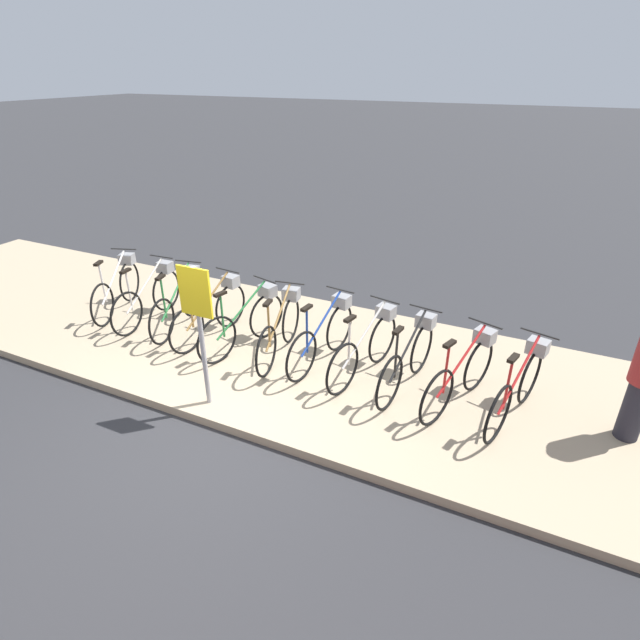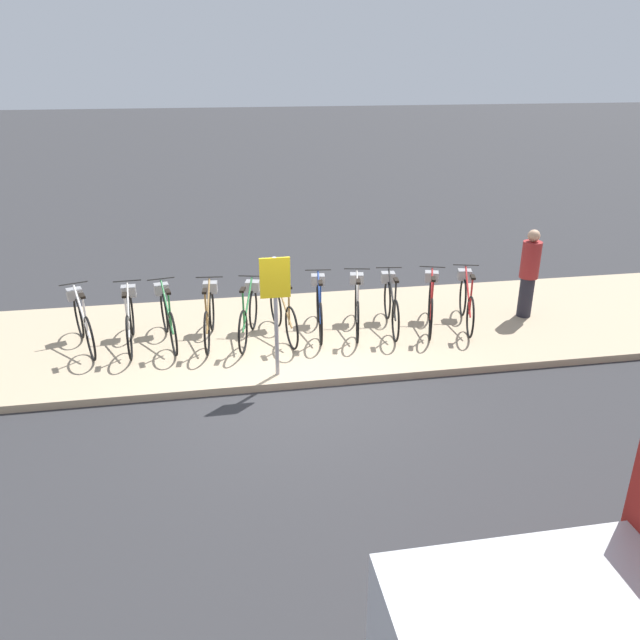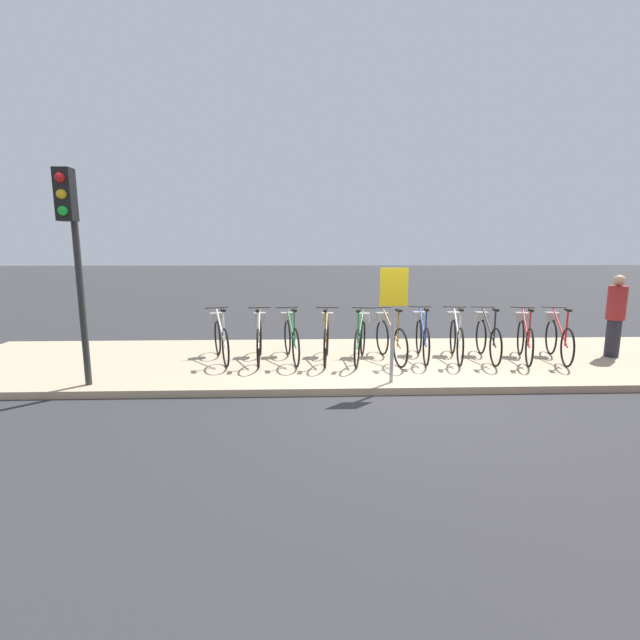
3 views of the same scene
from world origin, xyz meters
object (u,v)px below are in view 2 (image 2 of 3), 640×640
Objects in this scene: parked_bicycle_7 at (357,304)px; parked_bicycle_9 at (431,302)px; parked_bicycle_0 at (82,320)px; parked_bicycle_4 at (249,313)px; parked_bicycle_3 at (209,314)px; parked_bicycle_1 at (130,318)px; parked_bicycle_10 at (466,300)px; parked_bicycle_6 at (319,306)px; parked_bicycle_8 at (391,303)px; parked_bicycle_5 at (282,310)px; pedestrian at (529,272)px; sign_post at (275,297)px; parked_bicycle_2 at (167,316)px.

parked_bicycle_9 is at bearing -4.81° from parked_bicycle_7.
parked_bicycle_0 is 0.97× the size of parked_bicycle_4.
parked_bicycle_3 is 2.56m from parked_bicycle_7.
parked_bicycle_1 and parked_bicycle_3 have the same top height.
parked_bicycle_10 is (5.85, -0.14, 0.00)m from parked_bicycle_1.
parked_bicycle_9 is at bearing -1.68° from parked_bicycle_0.
parked_bicycle_3 is 1.00× the size of parked_bicycle_6.
parked_bicycle_8 is at bearing 176.39° from parked_bicycle_10.
parked_bicycle_4 is 3.22m from parked_bicycle_9.
parked_bicycle_3 is 1.03× the size of parked_bicycle_10.
parked_bicycle_7 is at bearing 1.61° from parked_bicycle_5.
pedestrian is (4.54, 0.08, 0.41)m from parked_bicycle_5.
parked_bicycle_8 is at bearing -2.97° from parked_bicycle_7.
parked_bicycle_4 is (2.73, -0.14, 0.00)m from parked_bicycle_0.
parked_bicycle_9 is 0.66m from parked_bicycle_10.
parked_bicycle_6 is 1.99m from parked_bicycle_9.
parked_bicycle_3 is 1.04× the size of parked_bicycle_9.
parked_bicycle_6 is (0.67, 0.09, 0.00)m from parked_bicycle_5.
parked_bicycle_9 is at bearing 25.90° from sign_post.
parked_bicycle_1 is 1.02× the size of parked_bicycle_7.
parked_bicycle_7 is (1.90, 0.08, 0.00)m from parked_bicycle_4.
parked_bicycle_8 is at bearing 173.63° from parked_bicycle_9.
parked_bicycle_3 is at bearing 179.12° from parked_bicycle_5.
parked_bicycle_9 is at bearing -1.37° from parked_bicycle_3.
parked_bicycle_3 is at bearing -4.91° from parked_bicycle_2.
parked_bicycle_4 is at bearing -4.99° from parked_bicycle_2.
sign_post reaches higher than parked_bicycle_0.
parked_bicycle_0 is 5.95m from parked_bicycle_9.
parked_bicycle_1 is 1.31m from parked_bicycle_3.
parked_bicycle_0 is 0.76m from parked_bicycle_1.
parked_bicycle_1 is at bearing 178.55° from parked_bicycle_9.
parked_bicycle_0 and parked_bicycle_1 have the same top height.
parked_bicycle_6 is at bearing 59.78° from sign_post.
parked_bicycle_8 is at bearing 0.17° from parked_bicycle_5.
pedestrian is (1.90, 0.15, 0.41)m from parked_bicycle_9.
pedestrian is at bearing -0.18° from parked_bicycle_6.
parked_bicycle_6 is 3.90m from pedestrian.
parked_bicycle_10 is (1.37, -0.09, 0.00)m from parked_bicycle_8.
parked_bicycle_6 is at bearing 176.30° from parked_bicycle_8.
parked_bicycle_0 and parked_bicycle_3 have the same top height.
parked_bicycle_4 is at bearing -174.08° from parked_bicycle_6.
parked_bicycle_3 is at bearing -2.27° from parked_bicycle_0.
parked_bicycle_6 is at bearing -0.19° from parked_bicycle_0.
parked_bicycle_5 is at bearing -178.39° from parked_bicycle_7.
parked_bicycle_7 is 0.99× the size of parked_bicycle_8.
parked_bicycle_10 is at bearing -1.36° from parked_bicycle_1.
parked_bicycle_7 is at bearing 176.59° from parked_bicycle_10.
parked_bicycle_10 is at bearing -1.40° from parked_bicycle_5.
parked_bicycle_5 is (0.57, 0.04, 0.00)m from parked_bicycle_4.
parked_bicycle_7 is (3.26, -0.04, 0.00)m from parked_bicycle_2.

